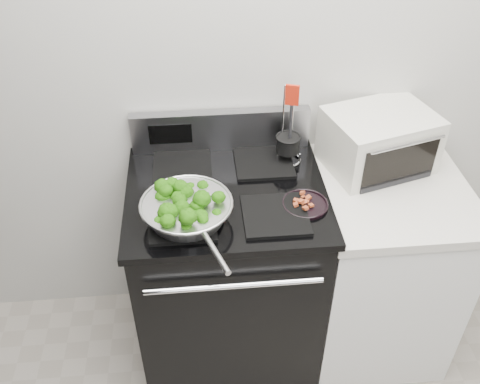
{
  "coord_description": "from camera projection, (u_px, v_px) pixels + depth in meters",
  "views": [
    {
      "loc": [
        -0.4,
        -0.23,
        2.26
      ],
      "look_at": [
        -0.25,
        1.36,
        0.98
      ],
      "focal_mm": 40.0,
      "sensor_mm": 36.0,
      "label": 1
    }
  ],
  "objects": [
    {
      "name": "bacon_plate",
      "position": [
        305.0,
        202.0,
        2.02
      ],
      "size": [
        0.18,
        0.18,
        0.04
      ],
      "rotation": [
        0.0,
        0.0,
        0.11
      ],
      "color": "black",
      "rests_on": "gas_range"
    },
    {
      "name": "utensil_holder",
      "position": [
        288.0,
        148.0,
        2.22
      ],
      "size": [
        0.12,
        0.12,
        0.36
      ],
      "rotation": [
        0.0,
        0.0,
        -0.31
      ],
      "color": "silver",
      "rests_on": "gas_range"
    },
    {
      "name": "broccoli_pile",
      "position": [
        186.0,
        205.0,
        1.92
      ],
      "size": [
        0.27,
        0.27,
        0.09
      ],
      "primitive_type": null,
      "color": "#0F3404",
      "rests_on": "skillet"
    },
    {
      "name": "counter",
      "position": [
        376.0,
        265.0,
        2.46
      ],
      "size": [
        0.62,
        0.68,
        0.92
      ],
      "color": "white",
      "rests_on": "floor"
    },
    {
      "name": "skillet",
      "position": [
        187.0,
        210.0,
        1.93
      ],
      "size": [
        0.34,
        0.52,
        0.07
      ],
      "rotation": [
        0.0,
        0.0,
        0.35
      ],
      "color": "silver",
      "rests_on": "gas_range"
    },
    {
      "name": "back_wall",
      "position": [
        293.0,
        56.0,
        2.14
      ],
      "size": [
        4.0,
        0.02,
        2.7
      ],
      "primitive_type": "cube",
      "color": "#B8B6AF",
      "rests_on": "ground"
    },
    {
      "name": "toaster_oven",
      "position": [
        379.0,
        140.0,
        2.22
      ],
      "size": [
        0.49,
        0.42,
        0.24
      ],
      "rotation": [
        0.0,
        0.0,
        0.28
      ],
      "color": "beige",
      "rests_on": "counter"
    },
    {
      "name": "gas_range",
      "position": [
        228.0,
        271.0,
        2.39
      ],
      "size": [
        0.79,
        0.69,
        1.13
      ],
      "color": "black",
      "rests_on": "floor"
    }
  ]
}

